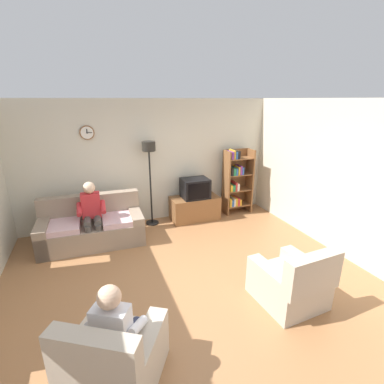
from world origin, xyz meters
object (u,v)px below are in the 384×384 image
object	(u,v)px
tv_stand	(195,208)
person_in_left_armchair	(117,326)
person_on_couch	(92,211)
bookshelf	(236,181)
floor_lamp	(149,160)
armchair_near_window	(116,359)
tv	(195,188)
couch	(92,228)
armchair_near_bookshelf	(290,284)

from	to	relation	value
tv_stand	person_in_left_armchair	bearing A→B (deg)	-121.78
person_on_couch	bookshelf	bearing A→B (deg)	9.42
person_on_couch	person_in_left_armchair	xyz separation A→B (m)	(0.13, -2.92, -0.09)
floor_lamp	armchair_near_window	world-z (taller)	floor_lamp
tv	person_on_couch	world-z (taller)	person_on_couch
tv_stand	person_on_couch	bearing A→B (deg)	-167.78
couch	armchair_near_bookshelf	world-z (taller)	same
bookshelf	person_on_couch	xyz separation A→B (m)	(-3.33, -0.55, -0.10)
tv_stand	person_on_couch	world-z (taller)	person_on_couch
couch	tv	distance (m)	2.34
floor_lamp	person_in_left_armchair	xyz separation A→B (m)	(-1.12, -3.50, -0.85)
bookshelf	armchair_near_window	distance (m)	4.84
tv_stand	person_on_couch	size ratio (longest dim) A/B	0.89
floor_lamp	person_in_left_armchair	distance (m)	3.77
floor_lamp	armchair_near_bookshelf	world-z (taller)	floor_lamp
armchair_near_window	person_on_couch	xyz separation A→B (m)	(-0.09, 3.00, 0.41)
armchair_near_window	armchair_near_bookshelf	size ratio (longest dim) A/B	1.26
couch	armchair_near_bookshelf	distance (m)	3.69
tv_stand	armchair_near_bookshelf	size ratio (longest dim) A/B	1.18
bookshelf	armchair_near_bookshelf	size ratio (longest dim) A/B	1.69
armchair_near_window	armchair_near_bookshelf	world-z (taller)	same
tv	bookshelf	xyz separation A→B (m)	(1.09, 0.09, 0.03)
tv_stand	tv	size ratio (longest dim) A/B	1.83
tv	armchair_near_bookshelf	world-z (taller)	tv
tv_stand	armchair_near_window	xyz separation A→B (m)	(-2.16, -3.48, 0.02)
couch	floor_lamp	distance (m)	1.78
person_on_couch	tv_stand	bearing A→B (deg)	12.22
floor_lamp	tv_stand	bearing A→B (deg)	-5.71
couch	armchair_near_window	bearing A→B (deg)	-87.93
tv	armchair_near_window	world-z (taller)	tv
tv	bookshelf	world-z (taller)	bookshelf
couch	person_in_left_armchair	xyz separation A→B (m)	(0.16, -3.03, 0.29)
couch	tv_stand	xyz separation A→B (m)	(2.27, 0.38, -0.04)
bookshelf	person_in_left_armchair	distance (m)	4.73
person_in_left_armchair	armchair_near_bookshelf	bearing A→B (deg)	7.25
tv	floor_lamp	size ratio (longest dim) A/B	0.32
tv_stand	floor_lamp	xyz separation A→B (m)	(-0.99, 0.10, 1.18)
armchair_near_window	person_in_left_armchair	size ratio (longest dim) A/B	1.04
tv	floor_lamp	xyz separation A→B (m)	(-0.99, 0.12, 0.69)
floor_lamp	person_on_couch	size ratio (longest dim) A/B	1.49
floor_lamp	person_in_left_armchair	size ratio (longest dim) A/B	1.65
floor_lamp	person_on_couch	xyz separation A→B (m)	(-1.25, -0.58, -0.75)
couch	person_in_left_armchair	size ratio (longest dim) A/B	1.71
bookshelf	armchair_near_bookshelf	distance (m)	3.34
couch	armchair_near_bookshelf	xyz separation A→B (m)	(2.47, -2.74, -0.02)
armchair_near_window	person_on_couch	bearing A→B (deg)	91.64
tv_stand	person_in_left_armchair	xyz separation A→B (m)	(-2.11, -3.40, 0.33)
floor_lamp	person_on_couch	world-z (taller)	floor_lamp
tv_stand	floor_lamp	size ratio (longest dim) A/B	0.59
bookshelf	floor_lamp	xyz separation A→B (m)	(-2.08, 0.03, 0.65)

